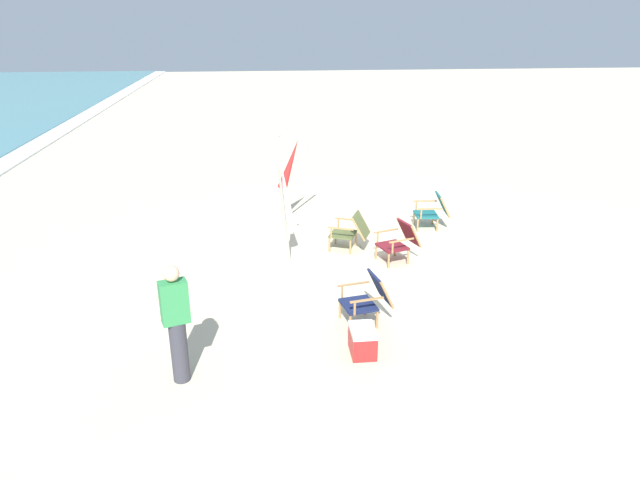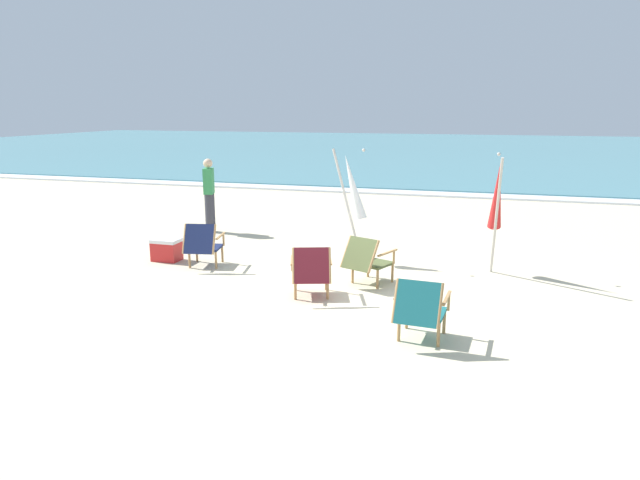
{
  "view_description": "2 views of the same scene",
  "coord_description": "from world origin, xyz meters",
  "px_view_note": "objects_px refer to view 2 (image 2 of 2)",
  "views": [
    {
      "loc": [
        -10.17,
        2.29,
        4.46
      ],
      "look_at": [
        -0.63,
        1.3,
        0.65
      ],
      "focal_mm": 32.0,
      "sensor_mm": 36.0,
      "label": 1
    },
    {
      "loc": [
        2.15,
        -7.84,
        2.72
      ],
      "look_at": [
        -0.4,
        0.78,
        0.62
      ],
      "focal_mm": 32.0,
      "sensor_mm": 36.0,
      "label": 2
    }
  ],
  "objects_px": {
    "beach_chair_front_right": "(367,259)",
    "beach_chair_back_left": "(420,308)",
    "umbrella_furled_red": "(497,197)",
    "umbrella_furled_white": "(353,188)",
    "beach_chair_mid_center": "(203,244)",
    "cooler_box": "(167,250)",
    "person_near_chairs": "(209,195)",
    "beach_chair_far_center": "(311,270)"
  },
  "relations": [
    {
      "from": "cooler_box",
      "to": "umbrella_furled_white",
      "type": "bearing_deg",
      "value": 15.62
    },
    {
      "from": "beach_chair_back_left",
      "to": "umbrella_furled_red",
      "type": "relative_size",
      "value": 0.39
    },
    {
      "from": "beach_chair_back_left",
      "to": "umbrella_furled_white",
      "type": "bearing_deg",
      "value": 115.8
    },
    {
      "from": "beach_chair_mid_center",
      "to": "cooler_box",
      "type": "bearing_deg",
      "value": 164.78
    },
    {
      "from": "beach_chair_back_left",
      "to": "umbrella_furled_white",
      "type": "height_order",
      "value": "umbrella_furled_white"
    },
    {
      "from": "beach_chair_front_right",
      "to": "umbrella_furled_red",
      "type": "height_order",
      "value": "umbrella_furled_red"
    },
    {
      "from": "umbrella_furled_white",
      "to": "cooler_box",
      "type": "bearing_deg",
      "value": -164.38
    },
    {
      "from": "beach_chair_front_right",
      "to": "beach_chair_back_left",
      "type": "relative_size",
      "value": 1.17
    },
    {
      "from": "cooler_box",
      "to": "beach_chair_front_right",
      "type": "bearing_deg",
      "value": -6.32
    },
    {
      "from": "beach_chair_far_center",
      "to": "person_near_chairs",
      "type": "xyz_separation_m",
      "value": [
        -3.53,
        3.72,
        0.41
      ]
    },
    {
      "from": "beach_chair_back_left",
      "to": "umbrella_furled_red",
      "type": "height_order",
      "value": "umbrella_furled_red"
    },
    {
      "from": "beach_chair_mid_center",
      "to": "beach_chair_front_right",
      "type": "height_order",
      "value": "beach_chair_mid_center"
    },
    {
      "from": "beach_chair_far_center",
      "to": "person_near_chairs",
      "type": "distance_m",
      "value": 5.15
    },
    {
      "from": "beach_chair_far_center",
      "to": "beach_chair_mid_center",
      "type": "xyz_separation_m",
      "value": [
        -2.29,
        1.03,
        0.0
      ]
    },
    {
      "from": "beach_chair_mid_center",
      "to": "beach_chair_back_left",
      "type": "distance_m",
      "value": 4.55
    },
    {
      "from": "umbrella_furled_white",
      "to": "cooler_box",
      "type": "height_order",
      "value": "umbrella_furled_white"
    },
    {
      "from": "umbrella_furled_red",
      "to": "cooler_box",
      "type": "distance_m",
      "value": 5.83
    },
    {
      "from": "umbrella_furled_white",
      "to": "umbrella_furled_red",
      "type": "bearing_deg",
      "value": -5.25
    },
    {
      "from": "person_near_chairs",
      "to": "cooler_box",
      "type": "height_order",
      "value": "person_near_chairs"
    },
    {
      "from": "umbrella_furled_white",
      "to": "beach_chair_mid_center",
      "type": "bearing_deg",
      "value": -154.32
    },
    {
      "from": "beach_chair_back_left",
      "to": "beach_chair_front_right",
      "type": "bearing_deg",
      "value": 117.83
    },
    {
      "from": "beach_chair_mid_center",
      "to": "beach_chair_front_right",
      "type": "distance_m",
      "value": 2.93
    },
    {
      "from": "beach_chair_back_left",
      "to": "person_near_chairs",
      "type": "relative_size",
      "value": 0.49
    },
    {
      "from": "beach_chair_far_center",
      "to": "umbrella_furled_red",
      "type": "height_order",
      "value": "umbrella_furled_red"
    },
    {
      "from": "beach_chair_far_center",
      "to": "person_near_chairs",
      "type": "height_order",
      "value": "person_near_chairs"
    },
    {
      "from": "beach_chair_front_right",
      "to": "beach_chair_back_left",
      "type": "xyz_separation_m",
      "value": [
        1.06,
        -2.01,
        0.0
      ]
    },
    {
      "from": "beach_chair_mid_center",
      "to": "umbrella_furled_red",
      "type": "height_order",
      "value": "umbrella_furled_red"
    },
    {
      "from": "beach_chair_front_right",
      "to": "beach_chair_back_left",
      "type": "bearing_deg",
      "value": -62.17
    },
    {
      "from": "person_near_chairs",
      "to": "cooler_box",
      "type": "distance_m",
      "value": 2.56
    },
    {
      "from": "beach_chair_mid_center",
      "to": "beach_chair_back_left",
      "type": "bearing_deg",
      "value": -28.84
    },
    {
      "from": "beach_chair_mid_center",
      "to": "umbrella_furled_white",
      "type": "relative_size",
      "value": 0.41
    },
    {
      "from": "umbrella_furled_red",
      "to": "person_near_chairs",
      "type": "distance_m",
      "value": 6.33
    },
    {
      "from": "beach_chair_mid_center",
      "to": "person_near_chairs",
      "type": "bearing_deg",
      "value": 114.77
    },
    {
      "from": "beach_chair_front_right",
      "to": "cooler_box",
      "type": "bearing_deg",
      "value": 173.68
    },
    {
      "from": "beach_chair_far_center",
      "to": "beach_chair_back_left",
      "type": "xyz_separation_m",
      "value": [
        1.7,
        -1.16,
        0.0
      ]
    },
    {
      "from": "beach_chair_mid_center",
      "to": "cooler_box",
      "type": "relative_size",
      "value": 1.69
    },
    {
      "from": "umbrella_furled_red",
      "to": "person_near_chairs",
      "type": "bearing_deg",
      "value": 163.67
    },
    {
      "from": "person_near_chairs",
      "to": "umbrella_furled_red",
      "type": "bearing_deg",
      "value": -16.33
    },
    {
      "from": "umbrella_furled_white",
      "to": "beach_chair_front_right",
      "type": "bearing_deg",
      "value": -67.4
    },
    {
      "from": "umbrella_furled_red",
      "to": "umbrella_furled_white",
      "type": "xyz_separation_m",
      "value": [
        -2.44,
        0.22,
        0.02
      ]
    },
    {
      "from": "beach_chair_front_right",
      "to": "person_near_chairs",
      "type": "relative_size",
      "value": 0.57
    },
    {
      "from": "person_near_chairs",
      "to": "umbrella_furled_white",
      "type": "bearing_deg",
      "value": -23.19
    }
  ]
}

